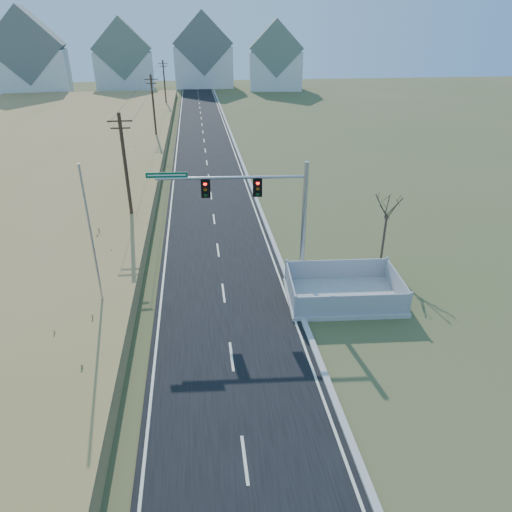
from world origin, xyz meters
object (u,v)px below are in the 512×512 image
(traffic_signal_mast, at_px, (273,211))
(open_sign, at_px, (317,301))
(fence_enclosure, at_px, (343,294))
(flagpole, at_px, (96,263))
(bare_tree, at_px, (388,205))

(traffic_signal_mast, distance_m, open_sign, 5.92)
(fence_enclosure, relative_size, flagpole, 0.79)
(traffic_signal_mast, bearing_deg, bare_tree, 13.05)
(open_sign, xyz_separation_m, flagpole, (-11.90, 0.16, 3.17))
(traffic_signal_mast, relative_size, fence_enclosure, 1.37)
(fence_enclosure, bearing_deg, flagpole, -174.42)
(traffic_signal_mast, bearing_deg, fence_enclosure, -34.05)
(flagpole, bearing_deg, traffic_signal_mast, 18.81)
(traffic_signal_mast, height_order, bare_tree, traffic_signal_mast)
(bare_tree, bearing_deg, open_sign, -140.32)
(open_sign, bearing_deg, bare_tree, 49.18)
(fence_enclosure, relative_size, bare_tree, 1.34)
(flagpole, height_order, bare_tree, flagpole)
(fence_enclosure, distance_m, flagpole, 14.00)
(traffic_signal_mast, bearing_deg, open_sign, -55.28)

